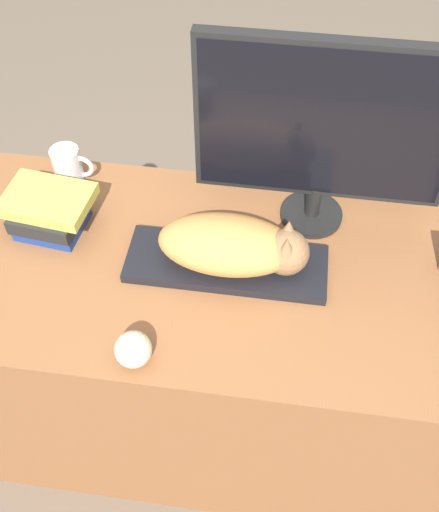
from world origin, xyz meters
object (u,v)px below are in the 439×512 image
monitor (326,129)px  coffee_mug (69,165)px  baseball (133,349)px  cat (238,246)px  book_stack (50,210)px  keyboard (226,264)px

monitor → coffee_mug: (-0.64, 0.05, -0.23)m
coffee_mug → baseball: size_ratio=1.40×
cat → coffee_mug: bearing=153.3°
baseball → book_stack: bearing=130.0°
keyboard → book_stack: book_stack is taller
monitor → coffee_mug: size_ratio=5.28×
monitor → book_stack: size_ratio=2.60×
cat → monitor: bearing=49.0°
keyboard → coffee_mug: size_ratio=4.28×
monitor → cat: bearing=-131.0°
coffee_mug → book_stack: coffee_mug is taller
coffee_mug → baseball: coffee_mug is taller
monitor → baseball: (-0.35, -0.46, -0.24)m
cat → baseball: cat is taller
coffee_mug → keyboard: bearing=-28.0°
book_stack → coffee_mug: bearing=91.5°
coffee_mug → baseball: (0.29, -0.51, -0.01)m
cat → monitor: (0.16, 0.19, 0.20)m
cat → coffee_mug: (-0.47, 0.24, -0.03)m
keyboard → cat: 0.07m
coffee_mug → book_stack: bearing=-88.5°
keyboard → monitor: (0.19, 0.19, 0.27)m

